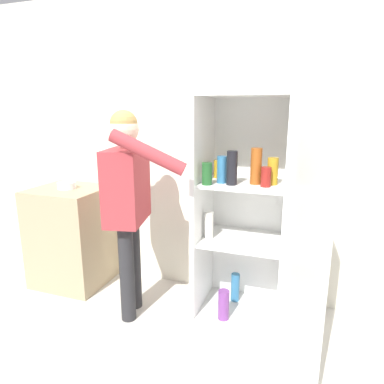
% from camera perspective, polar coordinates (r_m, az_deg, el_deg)
% --- Properties ---
extents(ground_plane, '(12.00, 12.00, 0.00)m').
position_cam_1_polar(ground_plane, '(2.52, -3.24, -25.62)').
color(ground_plane, beige).
extents(wall_back, '(7.00, 0.06, 2.55)m').
position_cam_1_polar(wall_back, '(2.90, 3.92, 7.30)').
color(wall_back, silver).
rests_on(wall_back, ground_plane).
extents(refrigerator, '(0.91, 1.20, 1.71)m').
position_cam_1_polar(refrigerator, '(2.48, 10.59, -3.86)').
color(refrigerator, white).
rests_on(refrigerator, ground_plane).
extents(person, '(0.70, 0.57, 1.59)m').
position_cam_1_polar(person, '(2.57, -10.61, 0.05)').
color(person, '#262628').
rests_on(person, ground_plane).
extents(counter, '(0.64, 0.57, 0.90)m').
position_cam_1_polar(counter, '(3.38, -19.40, -6.91)').
color(counter, tan).
rests_on(counter, ground_plane).
extents(bowl, '(0.16, 0.16, 0.06)m').
position_cam_1_polar(bowl, '(3.24, -20.16, 1.04)').
color(bowl, white).
rests_on(bowl, counter).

